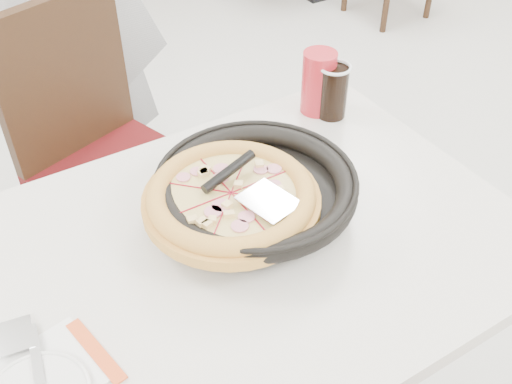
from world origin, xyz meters
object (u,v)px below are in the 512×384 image
main_table (226,362)px  chair_far (119,169)px  pizza (231,201)px  pizza_pan (256,195)px  red_cup (318,82)px  cola_glass (333,92)px

main_table → chair_far: 0.70m
pizza → main_table: bearing=-138.0°
pizza_pan → red_cup: size_ratio=2.33×
red_cup → chair_far: bearing=138.1°
chair_far → pizza: (0.03, -0.64, 0.34)m
main_table → pizza: (0.06, 0.05, 0.44)m
pizza → red_cup: size_ratio=2.19×
cola_glass → pizza: bearing=-152.4°
pizza → cola_glass: 0.46m
main_table → chair_far: chair_far is taller
chair_far → red_cup: 0.67m
main_table → pizza: size_ratio=3.42×
pizza → cola_glass: (0.41, 0.21, 0.00)m
main_table → pizza: bearing=42.0°
main_table → red_cup: red_cup is taller
pizza_pan → pizza: pizza is taller
pizza → chair_far: bearing=93.0°
pizza → red_cup: bearing=32.7°
main_table → red_cup: 0.71m
chair_far → cola_glass: size_ratio=7.31×
pizza_pan → red_cup: bearing=36.3°
chair_far → pizza: chair_far is taller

